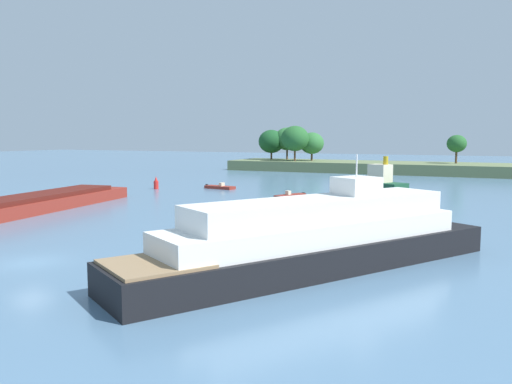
% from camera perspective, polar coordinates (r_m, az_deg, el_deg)
% --- Properties ---
extents(ground_plane, '(400.00, 400.00, 0.00)m').
position_cam_1_polar(ground_plane, '(36.07, -23.37, -7.09)').
color(ground_plane, slate).
extents(treeline_island, '(81.56, 15.18, 10.13)m').
position_cam_1_polar(treeline_island, '(116.23, 14.99, 3.35)').
color(treeline_island, '#66754C').
rests_on(treeline_island, ground).
extents(cargo_barge, '(9.04, 30.73, 5.88)m').
position_cam_1_polar(cargo_barge, '(58.63, -24.06, -1.20)').
color(cargo_barge, maroon).
rests_on(cargo_barge, ground).
extents(tugboat, '(9.01, 6.84, 4.98)m').
position_cam_1_polar(tugboat, '(78.95, 13.09, 1.16)').
color(tugboat, '#19472D').
rests_on(tugboat, ground).
extents(fishing_skiff, '(5.15, 2.34, 0.94)m').
position_cam_1_polar(fishing_skiff, '(78.70, -3.96, 0.53)').
color(fishing_skiff, maroon).
rests_on(fishing_skiff, ground).
extents(small_motorboat, '(2.93, 4.90, 1.00)m').
position_cam_1_polar(small_motorboat, '(66.75, 3.75, -0.45)').
color(small_motorboat, maroon).
rests_on(small_motorboat, ground).
extents(white_riverboat, '(17.37, 24.40, 6.81)m').
position_cam_1_polar(white_riverboat, '(31.28, 6.64, -5.10)').
color(white_riverboat, black).
rests_on(white_riverboat, ground).
extents(channel_buoy_red, '(0.70, 0.70, 1.90)m').
position_cam_1_polar(channel_buoy_red, '(79.50, -10.83, 0.90)').
color(channel_buoy_red, red).
rests_on(channel_buoy_red, ground).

